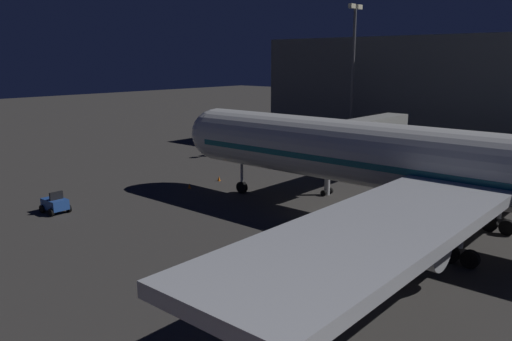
# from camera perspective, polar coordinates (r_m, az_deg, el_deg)

# --- Properties ---
(ground_plane) EXTENTS (320.00, 320.00, 0.00)m
(ground_plane) POSITION_cam_1_polar(r_m,az_deg,el_deg) (44.30, 10.61, -5.28)
(ground_plane) COLOR #383533
(airliner_at_gate) EXTENTS (52.49, 57.30, 18.99)m
(airliner_at_gate) POSITION_cam_1_polar(r_m,az_deg,el_deg) (39.15, 23.17, 0.01)
(airliner_at_gate) COLOR silver
(airliner_at_gate) RESTS_ON ground_plane
(jet_bridge) EXTENTS (17.76, 3.40, 7.25)m
(jet_bridge) POSITION_cam_1_polar(r_m,az_deg,el_deg) (54.18, 10.90, 4.13)
(jet_bridge) COLOR #9E9E99
(jet_bridge) RESTS_ON ground_plane
(apron_floodlight_mast) EXTENTS (2.90, 0.50, 20.51)m
(apron_floodlight_mast) POSITION_cam_1_polar(r_m,az_deg,el_deg) (71.99, 10.86, 10.94)
(apron_floodlight_mast) COLOR #59595E
(apron_floodlight_mast) RESTS_ON ground_plane
(pushback_tug) EXTENTS (1.86, 2.33, 1.95)m
(pushback_tug) POSITION_cam_1_polar(r_m,az_deg,el_deg) (48.29, -21.69, -3.53)
(pushback_tug) COLOR #234C9E
(pushback_tug) RESTS_ON ground_plane
(traffic_cone_nose_port) EXTENTS (0.36, 0.36, 0.55)m
(traffic_cone_nose_port) POSITION_cam_1_polar(r_m,az_deg,el_deg) (56.71, -4.19, -0.91)
(traffic_cone_nose_port) COLOR orange
(traffic_cone_nose_port) RESTS_ON ground_plane
(traffic_cone_nose_starboard) EXTENTS (0.36, 0.36, 0.55)m
(traffic_cone_nose_starboard) POSITION_cam_1_polar(r_m,az_deg,el_deg) (53.79, -7.51, -1.72)
(traffic_cone_nose_starboard) COLOR orange
(traffic_cone_nose_starboard) RESTS_ON ground_plane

